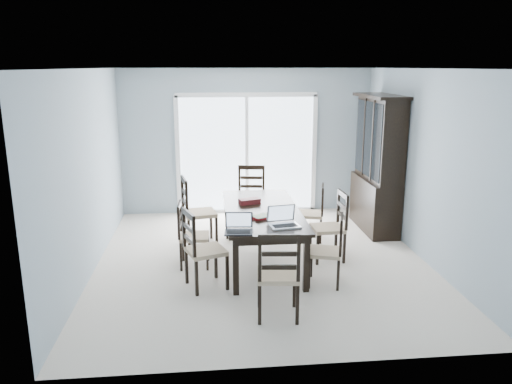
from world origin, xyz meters
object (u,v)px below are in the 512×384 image
chair_right_far (316,207)px  chair_end_far (251,190)px  laptop_dark (239,229)px  cell_phone (280,227)px  chair_left_far (193,204)px  laptop_silver (285,222)px  china_hutch (378,165)px  chair_left_mid (188,228)px  chair_right_mid (335,219)px  game_box (250,201)px  chair_end_near (278,266)px  chair_left_near (198,241)px  chair_right_near (333,243)px  dining_table (262,215)px

chair_right_far → chair_end_far: chair_end_far is taller
laptop_dark → cell_phone: bearing=21.0°
chair_left_far → laptop_dark: 1.81m
chair_left_far → laptop_silver: chair_left_far is taller
china_hutch → laptop_silver: china_hutch is taller
china_hutch → chair_left_mid: 3.34m
chair_right_mid → chair_left_mid: bearing=88.9°
chair_left_mid → game_box: size_ratio=3.51×
chair_end_near → game_box: chair_end_near is taller
chair_left_mid → laptop_silver: size_ratio=2.61×
china_hutch → chair_end_near: size_ratio=1.90×
laptop_dark → chair_right_far: bearing=58.7°
chair_left_near → chair_left_far: (-0.10, 1.53, 0.04)m
chair_right_near → chair_end_far: chair_end_far is taller
laptop_silver → chair_left_far: bearing=117.2°
china_hutch → laptop_dark: china_hutch is taller
china_hutch → chair_end_far: size_ratio=1.84×
chair_end_far → cell_phone: size_ratio=11.06×
laptop_silver → game_box: bearing=97.7°
chair_right_near → game_box: (-0.92, 1.13, 0.25)m
chair_left_far → cell_phone: 1.91m
dining_table → chair_left_near: bearing=-137.8°
game_box → laptop_dark: bearing=-100.7°
china_hutch → chair_right_near: (-1.25, -2.08, -0.53)m
chair_left_mid → laptop_dark: (0.62, -0.90, 0.27)m
chair_left_mid → chair_end_far: size_ratio=0.85×
chair_left_far → chair_right_mid: 2.10m
chair_right_near → chair_right_mid: size_ratio=0.92×
chair_right_mid → game_box: (-1.15, 0.30, 0.20)m
dining_table → chair_right_far: size_ratio=2.17×
chair_end_far → chair_left_far: bearing=48.5°
game_box → laptop_silver: bearing=-73.0°
chair_left_near → chair_end_near: size_ratio=0.99×
china_hutch → game_box: bearing=-156.3°
laptop_dark → chair_right_mid: bearing=39.9°
dining_table → china_hutch: 2.41m
chair_right_mid → game_box: chair_right_mid is taller
chair_right_far → laptop_silver: chair_right_far is taller
chair_end_far → game_box: bearing=92.1°
chair_left_far → chair_right_near: chair_left_far is taller
china_hutch → chair_left_far: 3.05m
laptop_silver → cell_phone: (-0.06, -0.04, -0.05)m
chair_end_near → chair_end_far: bearing=95.3°
chair_right_mid → chair_end_far: (-1.02, 1.56, 0.04)m
chair_right_near → chair_right_far: chair_right_near is taller
chair_left_near → game_box: (0.71, 1.08, 0.18)m
game_box → chair_right_mid: bearing=-14.5°
china_hutch → chair_right_mid: size_ratio=1.98×
chair_left_far → laptop_dark: chair_left_far is taller
chair_left_near → chair_end_far: 2.48m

